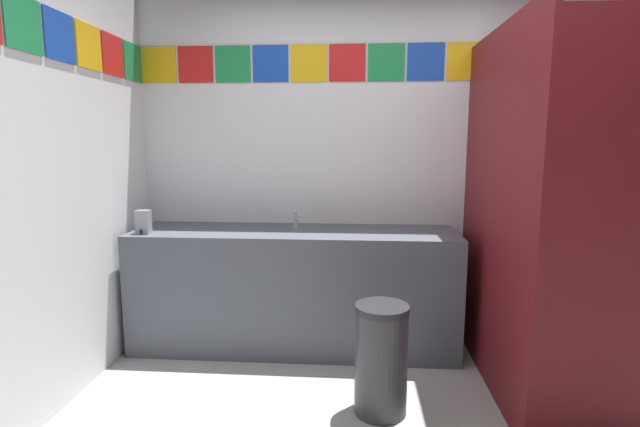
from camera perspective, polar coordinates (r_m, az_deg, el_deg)
wall_back at (r=3.57m, az=7.76°, el=7.01°), size 3.64×0.09×2.72m
vanity_counter at (r=3.41m, az=-3.09°, el=-8.99°), size 2.27×0.60×0.85m
faucet_center at (r=3.39m, az=-2.97°, el=-0.91°), size 0.04×0.10×0.14m
soap_dispenser at (r=3.40m, az=-20.64°, el=-0.97°), size 0.09×0.09×0.16m
stall_divider at (r=2.78m, az=25.24°, el=-0.55°), size 0.92×1.43×2.12m
toilet at (r=3.61m, az=26.29°, el=-11.00°), size 0.39×0.49×0.74m
trash_bin at (r=2.68m, az=7.42°, el=-17.11°), size 0.29×0.29×0.61m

